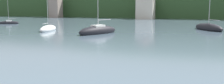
{
  "coord_description": "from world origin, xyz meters",
  "views": [
    {
      "loc": [
        7.75,
        27.28,
        4.52
      ],
      "look_at": [
        0.0,
        48.08,
        1.36
      ],
      "focal_mm": 39.35,
      "sensor_mm": 36.0,
      "label": 1
    }
  ],
  "objects_px": {
    "shore_building_west": "(56,5)",
    "shore_building_westcentral": "(146,6)",
    "sailboat_far_10": "(9,23)",
    "sailboat_far_3": "(98,31)",
    "sailboat_far_5": "(208,28)",
    "sailboat_far_4": "(48,29)"
  },
  "relations": [
    {
      "from": "shore_building_westcentral",
      "to": "sailboat_far_4",
      "type": "xyz_separation_m",
      "value": [
        -7.08,
        -52.97,
        -4.54
      ]
    },
    {
      "from": "sailboat_far_3",
      "to": "sailboat_far_10",
      "type": "bearing_deg",
      "value": -91.95
    },
    {
      "from": "shore_building_west",
      "to": "sailboat_far_4",
      "type": "relative_size",
      "value": 1.52
    },
    {
      "from": "sailboat_far_10",
      "to": "shore_building_west",
      "type": "bearing_deg",
      "value": -110.53
    },
    {
      "from": "shore_building_westcentral",
      "to": "sailboat_far_10",
      "type": "distance_m",
      "value": 49.53
    },
    {
      "from": "shore_building_west",
      "to": "shore_building_westcentral",
      "type": "relative_size",
      "value": 1.1
    },
    {
      "from": "shore_building_westcentral",
      "to": "sailboat_far_5",
      "type": "bearing_deg",
      "value": -61.69
    },
    {
      "from": "sailboat_far_3",
      "to": "sailboat_far_10",
      "type": "relative_size",
      "value": 1.6
    },
    {
      "from": "shore_building_westcentral",
      "to": "sailboat_far_10",
      "type": "height_order",
      "value": "shore_building_westcentral"
    },
    {
      "from": "shore_building_west",
      "to": "sailboat_far_4",
      "type": "height_order",
      "value": "shore_building_west"
    },
    {
      "from": "sailboat_far_3",
      "to": "sailboat_far_5",
      "type": "height_order",
      "value": "sailboat_far_3"
    },
    {
      "from": "sailboat_far_3",
      "to": "sailboat_far_10",
      "type": "xyz_separation_m",
      "value": [
        -32.86,
        14.44,
        -0.18
      ]
    },
    {
      "from": "sailboat_far_3",
      "to": "sailboat_far_5",
      "type": "relative_size",
      "value": 1.17
    },
    {
      "from": "shore_building_westcentral",
      "to": "sailboat_far_3",
      "type": "xyz_separation_m",
      "value": [
        4.11,
        -54.52,
        -4.39
      ]
    },
    {
      "from": "sailboat_far_4",
      "to": "sailboat_far_10",
      "type": "bearing_deg",
      "value": 46.41
    },
    {
      "from": "sailboat_far_3",
      "to": "sailboat_far_4",
      "type": "relative_size",
      "value": 1.77
    },
    {
      "from": "sailboat_far_3",
      "to": "sailboat_far_4",
      "type": "xyz_separation_m",
      "value": [
        -11.19,
        1.55,
        -0.15
      ]
    },
    {
      "from": "shore_building_westcentral",
      "to": "sailboat_far_4",
      "type": "relative_size",
      "value": 1.38
    },
    {
      "from": "sailboat_far_4",
      "to": "sailboat_far_10",
      "type": "height_order",
      "value": "sailboat_far_10"
    },
    {
      "from": "sailboat_far_4",
      "to": "shore_building_westcentral",
      "type": "bearing_deg",
      "value": -20.45
    },
    {
      "from": "sailboat_far_5",
      "to": "sailboat_far_10",
      "type": "relative_size",
      "value": 1.37
    },
    {
      "from": "shore_building_westcentral",
      "to": "sailboat_far_3",
      "type": "distance_m",
      "value": 54.85
    }
  ]
}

